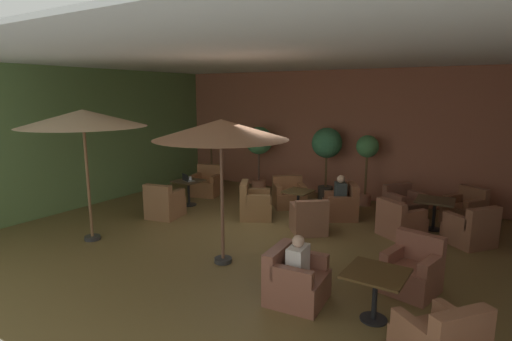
{
  "coord_description": "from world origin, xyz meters",
  "views": [
    {
      "loc": [
        4.49,
        -6.73,
        3.02
      ],
      "look_at": [
        0.0,
        0.46,
        1.39
      ],
      "focal_mm": 28.29,
      "sensor_mm": 36.0,
      "label": 1
    }
  ],
  "objects_px": {
    "potted_tree_right_corner": "(367,154)",
    "open_laptop": "(187,179)",
    "armchair_rear_right_north": "(255,205)",
    "potted_tree_mid_left": "(259,146)",
    "patio_umbrella_center_beige": "(83,119)",
    "armchair_rear_right_east": "(309,219)",
    "armchair_mid_center_north": "(471,230)",
    "cafe_table_rear_right": "(298,199)",
    "patron_by_window": "(298,258)",
    "iced_drink_cup": "(190,178)",
    "armchair_front_right_south": "(412,271)",
    "armchair_rear_right_south": "(342,206)",
    "armchair_front_left_north": "(207,184)",
    "armchair_rear_right_west": "(289,195)",
    "armchair_front_right_north": "(295,281)",
    "cafe_table_front_left": "(189,186)",
    "potted_tree_mid_right": "(327,148)",
    "cafe_table_mid_center": "(435,205)",
    "patio_umbrella_tall_red": "(221,130)",
    "patron_blue_shirt": "(341,190)",
    "armchair_front_left_east": "(164,204)",
    "cafe_table_front_right": "(376,282)",
    "potted_tree_left_corner": "(211,144)",
    "armchair_mid_center_east": "(465,210)",
    "armchair_mid_center_west": "(400,222)",
    "armchair_mid_center_south": "(403,205)"
  },
  "relations": [
    {
      "from": "armchair_rear_right_north",
      "to": "potted_tree_right_corner",
      "type": "relative_size",
      "value": 0.56
    },
    {
      "from": "patio_umbrella_tall_red",
      "to": "patio_umbrella_center_beige",
      "type": "height_order",
      "value": "patio_umbrella_center_beige"
    },
    {
      "from": "armchair_front_left_east",
      "to": "armchair_front_right_north",
      "type": "bearing_deg",
      "value": -23.21
    },
    {
      "from": "armchair_rear_right_north",
      "to": "potted_tree_mid_left",
      "type": "relative_size",
      "value": 0.53
    },
    {
      "from": "armchair_mid_center_north",
      "to": "armchair_rear_right_west",
      "type": "relative_size",
      "value": 0.96
    },
    {
      "from": "armchair_rear_right_east",
      "to": "iced_drink_cup",
      "type": "relative_size",
      "value": 9.36
    },
    {
      "from": "armchair_front_left_north",
      "to": "armchair_rear_right_west",
      "type": "bearing_deg",
      "value": 4.46
    },
    {
      "from": "armchair_mid_center_north",
      "to": "cafe_table_front_left",
      "type": "bearing_deg",
      "value": -173.64
    },
    {
      "from": "cafe_table_rear_right",
      "to": "potted_tree_mid_right",
      "type": "bearing_deg",
      "value": 93.21
    },
    {
      "from": "armchair_mid_center_north",
      "to": "potted_tree_mid_left",
      "type": "bearing_deg",
      "value": 165.25
    },
    {
      "from": "potted_tree_mid_right",
      "to": "patron_blue_shirt",
      "type": "relative_size",
      "value": 3.2
    },
    {
      "from": "armchair_front_left_north",
      "to": "armchair_front_left_east",
      "type": "xyz_separation_m",
      "value": [
        0.52,
        -2.3,
        0.01
      ]
    },
    {
      "from": "open_laptop",
      "to": "cafe_table_front_left",
      "type": "bearing_deg",
      "value": 106.57
    },
    {
      "from": "armchair_mid_center_south",
      "to": "potted_tree_mid_right",
      "type": "relative_size",
      "value": 0.52
    },
    {
      "from": "armchair_rear_right_east",
      "to": "patron_by_window",
      "type": "height_order",
      "value": "patron_by_window"
    },
    {
      "from": "cafe_table_mid_center",
      "to": "patio_umbrella_tall_red",
      "type": "xyz_separation_m",
      "value": [
        -2.94,
        -3.94,
        1.83
      ]
    },
    {
      "from": "armchair_rear_right_west",
      "to": "cafe_table_mid_center",
      "type": "bearing_deg",
      "value": 0.41
    },
    {
      "from": "armchair_front_right_north",
      "to": "cafe_table_front_right",
      "type": "bearing_deg",
      "value": 4.7
    },
    {
      "from": "cafe_table_mid_center",
      "to": "armchair_rear_right_south",
      "type": "bearing_deg",
      "value": -171.94
    },
    {
      "from": "cafe_table_rear_right",
      "to": "potted_tree_left_corner",
      "type": "height_order",
      "value": "potted_tree_left_corner"
    },
    {
      "from": "armchair_front_left_east",
      "to": "armchair_rear_right_north",
      "type": "height_order",
      "value": "armchair_rear_right_north"
    },
    {
      "from": "cafe_table_rear_right",
      "to": "armchair_rear_right_west",
      "type": "xyz_separation_m",
      "value": [
        -0.68,
        0.82,
        -0.18
      ]
    },
    {
      "from": "armchair_mid_center_north",
      "to": "armchair_mid_center_east",
      "type": "relative_size",
      "value": 1.05
    },
    {
      "from": "armchair_front_right_south",
      "to": "patron_blue_shirt",
      "type": "height_order",
      "value": "patron_blue_shirt"
    },
    {
      "from": "armchair_front_left_north",
      "to": "patron_blue_shirt",
      "type": "height_order",
      "value": "patron_blue_shirt"
    },
    {
      "from": "armchair_front_right_north",
      "to": "potted_tree_left_corner",
      "type": "distance_m",
      "value": 8.33
    },
    {
      "from": "armchair_mid_center_south",
      "to": "potted_tree_mid_left",
      "type": "distance_m",
      "value": 4.57
    },
    {
      "from": "potted_tree_mid_left",
      "to": "armchair_mid_center_north",
      "type": "bearing_deg",
      "value": -14.75
    },
    {
      "from": "patio_umbrella_center_beige",
      "to": "armchair_rear_right_east",
      "type": "bearing_deg",
      "value": 37.37
    },
    {
      "from": "armchair_mid_center_north",
      "to": "potted_tree_mid_right",
      "type": "bearing_deg",
      "value": 155.3
    },
    {
      "from": "cafe_table_rear_right",
      "to": "potted_tree_mid_left",
      "type": "distance_m",
      "value": 3.03
    },
    {
      "from": "armchair_front_left_east",
      "to": "cafe_table_rear_right",
      "type": "height_order",
      "value": "armchair_front_left_east"
    },
    {
      "from": "cafe_table_rear_right",
      "to": "iced_drink_cup",
      "type": "distance_m",
      "value": 3.07
    },
    {
      "from": "armchair_rear_right_south",
      "to": "armchair_front_left_north",
      "type": "bearing_deg",
      "value": 179.25
    },
    {
      "from": "armchair_mid_center_north",
      "to": "cafe_table_rear_right",
      "type": "bearing_deg",
      "value": -176.51
    },
    {
      "from": "armchair_front_right_south",
      "to": "open_laptop",
      "type": "distance_m",
      "value": 6.44
    },
    {
      "from": "armchair_rear_right_south",
      "to": "potted_tree_right_corner",
      "type": "height_order",
      "value": "potted_tree_right_corner"
    },
    {
      "from": "armchair_mid_center_east",
      "to": "patron_by_window",
      "type": "distance_m",
      "value": 5.6
    },
    {
      "from": "cafe_table_front_left",
      "to": "armchair_rear_right_south",
      "type": "bearing_deg",
      "value": 15.34
    },
    {
      "from": "cafe_table_front_right",
      "to": "open_laptop",
      "type": "distance_m",
      "value": 6.6
    },
    {
      "from": "armchair_mid_center_south",
      "to": "potted_tree_right_corner",
      "type": "distance_m",
      "value": 1.69
    },
    {
      "from": "armchair_rear_right_west",
      "to": "potted_tree_right_corner",
      "type": "relative_size",
      "value": 0.58
    },
    {
      "from": "armchair_mid_center_north",
      "to": "patio_umbrella_center_beige",
      "type": "relative_size",
      "value": 0.4
    },
    {
      "from": "armchair_mid_center_north",
      "to": "open_laptop",
      "type": "distance_m",
      "value": 6.84
    },
    {
      "from": "potted_tree_right_corner",
      "to": "open_laptop",
      "type": "relative_size",
      "value": 5.19
    },
    {
      "from": "armchair_front_right_south",
      "to": "armchair_rear_right_east",
      "type": "distance_m",
      "value": 2.94
    },
    {
      "from": "patio_umbrella_tall_red",
      "to": "armchair_rear_right_north",
      "type": "bearing_deg",
      "value": 110.11
    },
    {
      "from": "potted_tree_mid_left",
      "to": "potted_tree_right_corner",
      "type": "height_order",
      "value": "potted_tree_mid_left"
    },
    {
      "from": "armchair_rear_right_east",
      "to": "armchair_mid_center_west",
      "type": "bearing_deg",
      "value": 25.73
    },
    {
      "from": "armchair_front_right_north",
      "to": "patio_umbrella_center_beige",
      "type": "relative_size",
      "value": 0.32
    }
  ]
}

